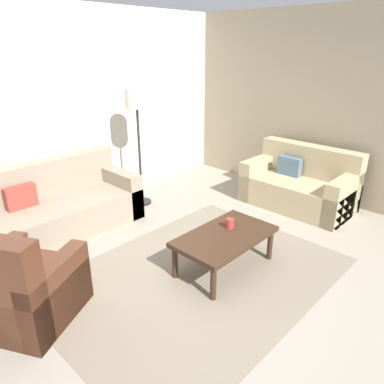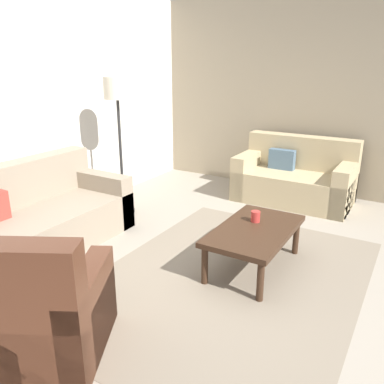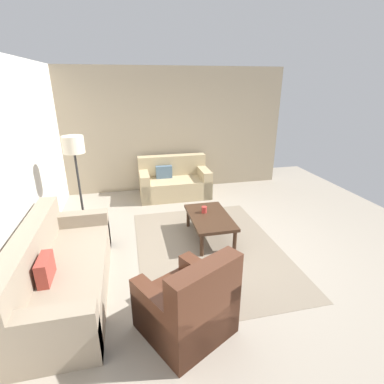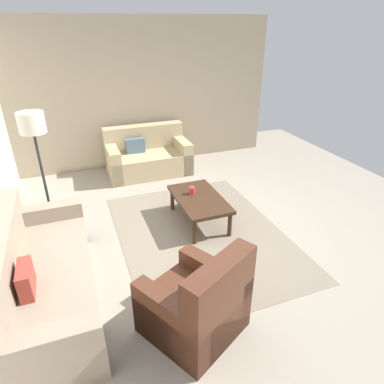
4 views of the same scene
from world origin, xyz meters
name	(u,v)px [view 1 (image 1 of 4)]	position (x,y,z in m)	size (l,w,h in m)	color
ground_plane	(197,277)	(0.00, 0.00, 0.00)	(8.00, 8.00, 0.00)	gray
rear_partition	(58,113)	(0.00, 2.60, 1.40)	(6.00, 0.12, 2.80)	silver
stone_feature_panel	(336,109)	(3.00, 0.00, 1.40)	(0.12, 5.20, 2.80)	gray
area_rug	(197,276)	(0.00, 0.00, 0.00)	(3.00, 2.21, 0.01)	#7A6D5C
couch_main	(46,211)	(-0.59, 2.09, 0.30)	(2.26, 0.94, 0.88)	gray
couch_loveseat	(301,186)	(2.46, 0.15, 0.30)	(0.87, 1.55, 0.88)	tan
armchair_leather	(20,292)	(-1.53, 0.65, 0.31)	(1.08, 1.08, 0.95)	#4C2819
coffee_table	(225,239)	(0.33, -0.10, 0.36)	(1.10, 0.64, 0.41)	#382316
cup	(230,223)	(0.48, -0.04, 0.46)	(0.09, 0.09, 0.11)	#B2332D
lamp_standing	(137,111)	(0.84, 1.93, 1.41)	(0.32, 0.32, 1.71)	black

